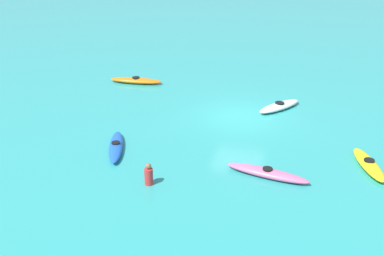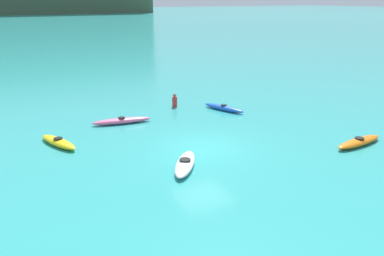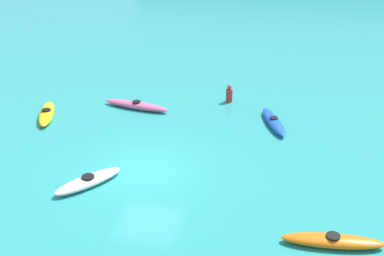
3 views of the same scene
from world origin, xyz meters
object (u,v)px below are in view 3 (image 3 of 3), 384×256
kayak_orange (333,241)px  person_near_shore (229,94)px  kayak_white (88,181)px  kayak_pink (137,105)px  kayak_blue (274,122)px  kayak_yellow (47,114)px

kayak_orange → person_near_shore: size_ratio=3.54×
kayak_white → kayak_pink: (-0.46, 6.93, -0.00)m
kayak_blue → kayak_orange: same height
kayak_pink → kayak_blue: (6.49, -0.39, 0.00)m
kayak_white → kayak_orange: same height
kayak_blue → kayak_orange: size_ratio=0.94×
kayak_blue → kayak_orange: bearing=-73.1°
kayak_yellow → kayak_blue: same height
kayak_white → person_near_shore: bearing=67.2°
kayak_pink → person_near_shore: bearing=23.6°
kayak_white → person_near_shore: 9.49m
kayak_blue → kayak_white: bearing=-132.7°
kayak_white → kayak_blue: same height
person_near_shore → kayak_pink: bearing=-156.4°
kayak_yellow → kayak_blue: size_ratio=0.95×
person_near_shore → kayak_white: bearing=-112.8°
kayak_white → person_near_shore: size_ratio=2.99×
kayak_yellow → person_near_shore: (7.86, 3.65, 0.22)m
kayak_orange → kayak_pink: bearing=136.5°
kayak_white → kayak_yellow: size_ratio=0.94×
kayak_blue → person_near_shore: 3.23m
kayak_white → kayak_blue: bearing=47.3°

